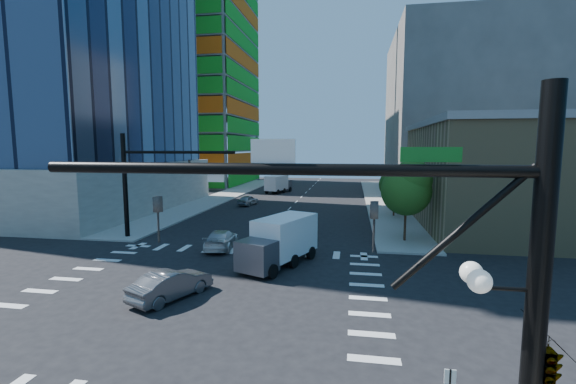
# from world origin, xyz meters

# --- Properties ---
(ground) EXTENTS (160.00, 160.00, 0.00)m
(ground) POSITION_xyz_m (0.00, 0.00, 0.00)
(ground) COLOR black
(ground) RESTS_ON ground
(road_markings) EXTENTS (20.00, 20.00, 0.01)m
(road_markings) POSITION_xyz_m (0.00, 0.00, 0.01)
(road_markings) COLOR silver
(road_markings) RESTS_ON ground
(sidewalk_ne) EXTENTS (5.00, 60.00, 0.15)m
(sidewalk_ne) POSITION_xyz_m (12.50, 40.00, 0.07)
(sidewalk_ne) COLOR gray
(sidewalk_ne) RESTS_ON ground
(sidewalk_nw) EXTENTS (5.00, 60.00, 0.15)m
(sidewalk_nw) POSITION_xyz_m (-12.50, 40.00, 0.07)
(sidewalk_nw) COLOR gray
(sidewalk_nw) RESTS_ON ground
(construction_building) EXTENTS (25.16, 34.50, 70.60)m
(construction_building) POSITION_xyz_m (-27.41, 61.93, 24.61)
(construction_building) COLOR slate
(construction_building) RESTS_ON ground
(commercial_building) EXTENTS (20.50, 22.50, 10.60)m
(commercial_building) POSITION_xyz_m (25.00, 22.00, 5.31)
(commercial_building) COLOR #9D895B
(commercial_building) RESTS_ON ground
(bg_building_ne) EXTENTS (24.00, 30.00, 28.00)m
(bg_building_ne) POSITION_xyz_m (27.00, 55.00, 14.00)
(bg_building_ne) COLOR #5F5956
(bg_building_ne) RESTS_ON ground
(signal_mast_se) EXTENTS (10.51, 2.48, 9.00)m
(signal_mast_se) POSITION_xyz_m (10.60, -11.50, 5.01)
(signal_mast_se) COLOR black
(signal_mast_se) RESTS_ON sidewalk_se
(signal_mast_nw) EXTENTS (10.20, 0.40, 9.00)m
(signal_mast_nw) POSITION_xyz_m (-10.00, 11.50, 5.49)
(signal_mast_nw) COLOR black
(signal_mast_nw) RESTS_ON sidewalk_nw
(tree_south) EXTENTS (4.16, 4.16, 6.82)m
(tree_south) POSITION_xyz_m (12.63, 13.90, 4.69)
(tree_south) COLOR #382316
(tree_south) RESTS_ON sidewalk_ne
(tree_north) EXTENTS (3.54, 3.52, 5.78)m
(tree_north) POSITION_xyz_m (12.93, 25.90, 3.99)
(tree_north) COLOR #382316
(tree_north) RESTS_ON sidewalk_ne
(car_nb_far) EXTENTS (4.20, 6.28, 1.60)m
(car_nb_far) POSITION_xyz_m (2.71, 15.31, 0.80)
(car_nb_far) COLOR black
(car_nb_far) RESTS_ON ground
(car_sb_near) EXTENTS (2.60, 5.19, 1.45)m
(car_sb_near) POSITION_xyz_m (-2.11, 9.52, 0.72)
(car_sb_near) COLOR silver
(car_sb_near) RESTS_ON ground
(car_sb_mid) EXTENTS (2.38, 4.29, 1.38)m
(car_sb_mid) POSITION_xyz_m (-6.13, 31.86, 0.69)
(car_sb_mid) COLOR #A3A6AB
(car_sb_mid) RESTS_ON ground
(car_sb_cross) EXTENTS (3.36, 4.88, 1.52)m
(car_sb_cross) POSITION_xyz_m (-1.31, -0.67, 0.76)
(car_sb_cross) COLOR #505155
(car_sb_cross) RESTS_ON ground
(box_truck_near) EXTENTS (4.73, 6.64, 3.21)m
(box_truck_near) POSITION_xyz_m (3.17, 5.75, 1.42)
(box_truck_near) COLOR black
(box_truck_near) RESTS_ON ground
(box_truck_far) EXTENTS (4.05, 6.22, 3.02)m
(box_truck_far) POSITION_xyz_m (-4.69, 47.08, 1.34)
(box_truck_far) COLOR black
(box_truck_far) RESTS_ON ground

